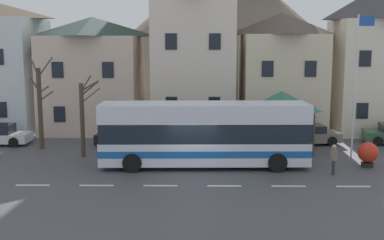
{
  "coord_description": "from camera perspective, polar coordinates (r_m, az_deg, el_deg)",
  "views": [
    {
      "loc": [
        0.27,
        -24.0,
        6.58
      ],
      "look_at": [
        -0.1,
        4.26,
        2.06
      ],
      "focal_mm": 44.88,
      "sensor_mm": 36.0,
      "label": 1
    }
  ],
  "objects": [
    {
      "name": "harbour_buoy",
      "position": [
        27.5,
        20.18,
        -3.73
      ],
      "size": [
        1.09,
        1.09,
        1.34
      ],
      "color": "black",
      "rests_on": "ground_plane"
    },
    {
      "name": "pedestrian_00",
      "position": [
        28.28,
        11.24,
        -2.64
      ],
      "size": [
        0.33,
        0.33,
        1.57
      ],
      "color": "black",
      "rests_on": "ground_plane"
    },
    {
      "name": "parked_car_01",
      "position": [
        31.31,
        -7.55,
        -1.91
      ],
      "size": [
        4.35,
        2.3,
        1.32
      ],
      "rotation": [
        0.0,
        0.0,
        -0.09
      ],
      "color": "black",
      "rests_on": "ground_plane"
    },
    {
      "name": "bus_shelter",
      "position": [
        30.1,
        10.6,
        2.15
      ],
      "size": [
        3.6,
        3.6,
        3.7
      ],
      "color": "#473D33",
      "rests_on": "ground_plane"
    },
    {
      "name": "transit_bus",
      "position": [
        25.72,
        1.47,
        -1.77
      ],
      "size": [
        11.15,
        2.86,
        3.44
      ],
      "rotation": [
        0.0,
        0.0,
        0.02
      ],
      "color": "white",
      "rests_on": "ground_plane"
    },
    {
      "name": "ground_plane",
      "position": [
        24.89,
        0.11,
        -6.31
      ],
      "size": [
        40.0,
        60.0,
        0.07
      ],
      "color": "#4A494F"
    },
    {
      "name": "bare_tree_00",
      "position": [
        31.45,
        -17.6,
        1.58
      ],
      "size": [
        1.63,
        0.8,
        5.77
      ],
      "color": "#47382D",
      "rests_on": "ground_plane"
    },
    {
      "name": "hilltop_castle",
      "position": [
        57.4,
        3.79,
        11.36
      ],
      "size": [
        40.16,
        40.16,
        22.99
      ],
      "color": "#675B4C",
      "rests_on": "ground_plane"
    },
    {
      "name": "pedestrian_01",
      "position": [
        25.38,
        16.49,
        -4.21
      ],
      "size": [
        0.36,
        0.36,
        1.54
      ],
      "color": "#2D2D38",
      "rests_on": "ground_plane"
    },
    {
      "name": "parked_car_00",
      "position": [
        32.58,
        13.48,
        -1.69
      ],
      "size": [
        4.25,
        2.36,
        1.27
      ],
      "rotation": [
        0.0,
        0.0,
        0.14
      ],
      "color": "slate",
      "rests_on": "ground_plane"
    },
    {
      "name": "flagpole",
      "position": [
        28.78,
        18.98,
        4.79
      ],
      "size": [
        0.95,
        0.1,
        8.17
      ],
      "color": "silver",
      "rests_on": "ground_plane"
    },
    {
      "name": "townhouse_04",
      "position": [
        37.74,
        20.55,
        6.48
      ],
      "size": [
        5.37,
        5.11,
        10.48
      ],
      "color": "beige",
      "rests_on": "ground_plane"
    },
    {
      "name": "townhouse_02",
      "position": [
        35.74,
        0.16,
        7.72
      ],
      "size": [
        5.95,
        5.54,
        11.45
      ],
      "color": "beige",
      "rests_on": "ground_plane"
    },
    {
      "name": "bare_tree_01",
      "position": [
        28.57,
        -12.83,
        0.36
      ],
      "size": [
        1.19,
        1.31,
        4.78
      ],
      "color": "#47382D",
      "rests_on": "ground_plane"
    },
    {
      "name": "townhouse_01",
      "position": [
        37.25,
        -11.63,
        5.35
      ],
      "size": [
        6.96,
        6.71,
        8.54
      ],
      "color": "beige",
      "rests_on": "ground_plane"
    },
    {
      "name": "townhouse_03",
      "position": [
        36.86,
        10.5,
        5.59
      ],
      "size": [
        5.87,
        6.61,
        8.85
      ],
      "color": "beige",
      "rests_on": "ground_plane"
    },
    {
      "name": "public_bench",
      "position": [
        32.86,
        8.9,
        -1.73
      ],
      "size": [
        1.59,
        0.48,
        0.87
      ],
      "color": "#473828",
      "rests_on": "ground_plane"
    }
  ]
}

